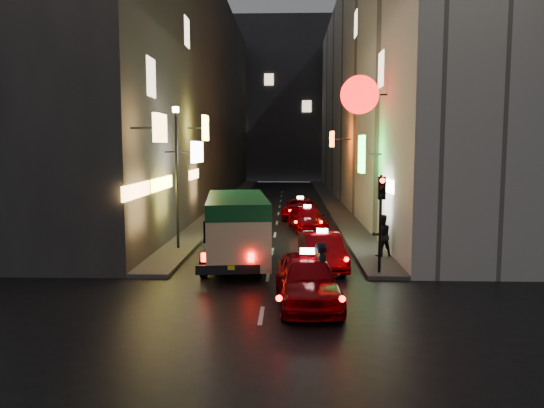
# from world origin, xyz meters

# --- Properties ---
(ground) EXTENTS (120.00, 120.00, 0.00)m
(ground) POSITION_xyz_m (0.00, 0.00, 0.00)
(ground) COLOR black
(ground) RESTS_ON ground
(building_left) EXTENTS (7.59, 52.22, 18.00)m
(building_left) POSITION_xyz_m (-8.00, 33.99, 9.00)
(building_left) COLOR #3A3735
(building_left) RESTS_ON ground
(building_right) EXTENTS (8.03, 52.00, 18.00)m
(building_right) POSITION_xyz_m (8.00, 34.00, 9.00)
(building_right) COLOR #ADA79F
(building_right) RESTS_ON ground
(building_far) EXTENTS (30.00, 10.00, 22.00)m
(building_far) POSITION_xyz_m (0.00, 66.00, 11.00)
(building_far) COLOR #313035
(building_far) RESTS_ON ground
(sidewalk_left) EXTENTS (1.50, 52.00, 0.15)m
(sidewalk_left) POSITION_xyz_m (-4.25, 34.00, 0.07)
(sidewalk_left) COLOR #454340
(sidewalk_left) RESTS_ON ground
(sidewalk_right) EXTENTS (1.50, 52.00, 0.15)m
(sidewalk_right) POSITION_xyz_m (4.25, 34.00, 0.07)
(sidewalk_right) COLOR #454340
(sidewalk_right) RESTS_ON ground
(minibus) EXTENTS (2.96, 6.57, 2.73)m
(minibus) POSITION_xyz_m (-1.29, 10.25, 1.72)
(minibus) COLOR #D8BE87
(minibus) RESTS_ON ground
(taxi_near) EXTENTS (2.64, 5.67, 1.93)m
(taxi_near) POSITION_xyz_m (1.30, 5.11, 0.88)
(taxi_near) COLOR #810006
(taxi_near) RESTS_ON ground
(taxi_second) EXTENTS (2.50, 5.12, 1.74)m
(taxi_second) POSITION_xyz_m (2.02, 9.93, 0.79)
(taxi_second) COLOR #810006
(taxi_second) RESTS_ON ground
(taxi_third) EXTENTS (2.62, 4.87, 1.64)m
(taxi_third) POSITION_xyz_m (1.76, 19.20, 0.74)
(taxi_third) COLOR #810006
(taxi_third) RESTS_ON ground
(taxi_far) EXTENTS (2.28, 4.86, 1.67)m
(taxi_far) POSITION_xyz_m (1.46, 24.00, 0.75)
(taxi_far) COLOR #810006
(taxi_far) RESTS_ON ground
(pedestrian_crossing) EXTENTS (0.62, 0.79, 2.12)m
(pedestrian_crossing) POSITION_xyz_m (1.75, 5.06, 1.06)
(pedestrian_crossing) COLOR black
(pedestrian_crossing) RESTS_ON ground
(pedestrian_sidewalk) EXTENTS (0.83, 0.64, 1.95)m
(pedestrian_sidewalk) POSITION_xyz_m (4.56, 11.46, 1.13)
(pedestrian_sidewalk) COLOR black
(pedestrian_sidewalk) RESTS_ON sidewalk_right
(traffic_light) EXTENTS (0.26, 0.43, 3.50)m
(traffic_light) POSITION_xyz_m (4.00, 8.47, 2.69)
(traffic_light) COLOR black
(traffic_light) RESTS_ON sidewalk_right
(lamp_post) EXTENTS (0.28, 0.28, 6.22)m
(lamp_post) POSITION_xyz_m (-4.20, 13.00, 3.72)
(lamp_post) COLOR black
(lamp_post) RESTS_ON sidewalk_left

